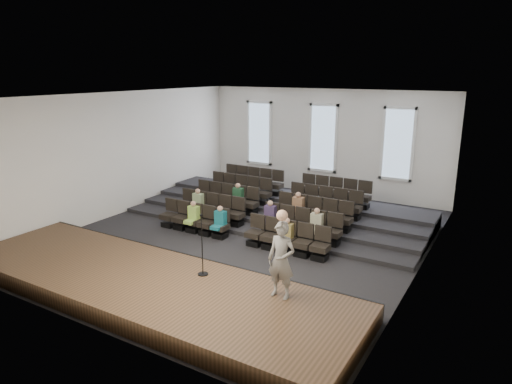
% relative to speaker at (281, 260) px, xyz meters
% --- Properties ---
extents(ground, '(14.00, 14.00, 0.00)m').
position_rel_speaker_xyz_m(ground, '(-3.62, 4.22, -1.45)').
color(ground, black).
rests_on(ground, ground).
extents(ceiling, '(12.00, 14.00, 0.02)m').
position_rel_speaker_xyz_m(ceiling, '(-3.62, 4.22, 3.56)').
color(ceiling, white).
rests_on(ceiling, ground).
extents(wall_back, '(12.00, 0.04, 5.00)m').
position_rel_speaker_xyz_m(wall_back, '(-3.62, 11.24, 1.05)').
color(wall_back, white).
rests_on(wall_back, ground).
extents(wall_front, '(12.00, 0.04, 5.00)m').
position_rel_speaker_xyz_m(wall_front, '(-3.62, -2.80, 1.05)').
color(wall_front, white).
rests_on(wall_front, ground).
extents(wall_left, '(0.04, 14.00, 5.00)m').
position_rel_speaker_xyz_m(wall_left, '(-9.64, 4.22, 1.05)').
color(wall_left, white).
rests_on(wall_left, ground).
extents(wall_right, '(0.04, 14.00, 5.00)m').
position_rel_speaker_xyz_m(wall_right, '(2.40, 4.22, 1.05)').
color(wall_right, white).
rests_on(wall_right, ground).
extents(stage, '(11.80, 3.60, 0.50)m').
position_rel_speaker_xyz_m(stage, '(-3.62, -0.88, -1.20)').
color(stage, '#4D3321').
rests_on(stage, ground).
extents(stage_lip, '(11.80, 0.06, 0.52)m').
position_rel_speaker_xyz_m(stage_lip, '(-3.62, 0.89, -1.20)').
color(stage_lip, black).
rests_on(stage_lip, ground).
extents(risers, '(11.80, 4.80, 0.60)m').
position_rel_speaker_xyz_m(risers, '(-3.62, 7.39, -1.26)').
color(risers, black).
rests_on(risers, ground).
extents(seating_rows, '(6.80, 4.70, 1.67)m').
position_rel_speaker_xyz_m(seating_rows, '(-3.62, 5.76, -0.77)').
color(seating_rows, black).
rests_on(seating_rows, ground).
extents(windows, '(8.44, 0.10, 3.24)m').
position_rel_speaker_xyz_m(windows, '(-3.62, 11.17, 1.25)').
color(windows, white).
rests_on(windows, wall_back).
extents(audience, '(5.45, 2.64, 1.10)m').
position_rel_speaker_xyz_m(audience, '(-3.62, 4.54, -0.64)').
color(audience, '#9ECD52').
rests_on(audience, seating_rows).
extents(speaker, '(0.70, 0.46, 1.91)m').
position_rel_speaker_xyz_m(speaker, '(0.00, 0.00, 0.00)').
color(speaker, slate).
rests_on(speaker, stage).
extents(mic_stand, '(0.29, 0.29, 1.72)m').
position_rel_speaker_xyz_m(mic_stand, '(-2.38, 0.03, -0.44)').
color(mic_stand, black).
rests_on(mic_stand, stage).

